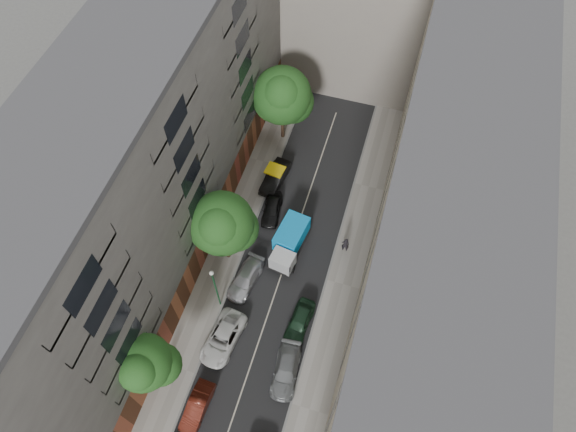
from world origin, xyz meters
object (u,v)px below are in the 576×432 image
at_px(tarp_truck, 289,242).
at_px(car_left_5, 275,177).
at_px(car_left_3, 245,279).
at_px(lamp_post, 215,285).
at_px(car_left_1, 197,406).
at_px(car_left_2, 223,338).
at_px(car_right_1, 286,371).
at_px(pedestrian, 345,245).
at_px(car_left_4, 272,209).
at_px(tree_mid, 223,226).
at_px(tree_near, 145,365).
at_px(car_right_2, 300,321).
at_px(tree_far, 283,98).

distance_m(tarp_truck, car_left_5, 7.83).
bearing_deg(car_left_3, lamp_post, -108.73).
height_order(car_left_1, car_left_2, car_left_2).
relative_size(car_right_1, pedestrian, 2.46).
bearing_deg(car_left_5, car_left_1, -80.70).
distance_m(tarp_truck, car_right_1, 11.30).
bearing_deg(pedestrian, car_left_4, -19.18).
bearing_deg(tree_mid, tarp_truck, 25.66).
relative_size(tarp_truck, car_right_1, 1.20).
distance_m(car_left_1, lamp_post, 9.29).
xyz_separation_m(tarp_truck, car_left_3, (-2.72, -4.23, -0.70)).
bearing_deg(car_left_2, car_left_3, 97.11).
bearing_deg(car_left_4, car_left_5, 95.33).
bearing_deg(tree_near, tree_mid, 84.13).
height_order(tarp_truck, car_left_1, tarp_truck).
height_order(car_right_2, tree_mid, tree_mid).
relative_size(car_left_1, car_left_2, 0.80).
bearing_deg(car_left_1, car_right_1, 41.24).
relative_size(car_left_5, lamp_post, 0.73).
bearing_deg(car_left_4, tree_far, 93.21).
bearing_deg(pedestrian, car_left_2, 51.33).
distance_m(car_left_4, tree_near, 18.95).
bearing_deg(tree_far, car_right_2, -69.17).
height_order(car_left_5, tree_far, tree_far).
distance_m(car_right_1, lamp_post, 8.83).
xyz_separation_m(car_right_2, tree_far, (-7.34, 19.29, 5.18)).
height_order(car_left_1, tree_near, tree_near).
height_order(car_left_4, tree_far, tree_far).
height_order(car_right_1, tree_mid, tree_mid).
bearing_deg(tarp_truck, car_left_1, -91.34).
bearing_deg(car_left_2, pedestrian, 62.91).
distance_m(car_left_1, tree_far, 28.62).
xyz_separation_m(lamp_post, pedestrian, (9.01, 8.25, -2.92)).
bearing_deg(tarp_truck, car_left_2, -96.81).
bearing_deg(tree_far, car_left_1, -86.53).
distance_m(tree_far, pedestrian, 15.40).
distance_m(car_left_4, lamp_post, 10.87).
distance_m(car_left_3, tree_mid, 5.80).
bearing_deg(car_left_4, tarp_truck, -58.23).
height_order(tarp_truck, lamp_post, lamp_post).
bearing_deg(car_right_1, lamp_post, 145.37).
distance_m(car_left_5, tree_far, 7.71).
xyz_separation_m(tarp_truck, tree_near, (-6.23, -14.62, 4.16)).
relative_size(tarp_truck, car_left_1, 1.39).
bearing_deg(tree_mid, car_left_5, 81.20).
relative_size(car_left_4, lamp_post, 0.64).
relative_size(car_right_1, tree_far, 0.53).
bearing_deg(lamp_post, tree_near, -105.22).
height_order(car_left_2, car_left_3, car_left_2).
bearing_deg(car_right_2, tree_mid, 157.24).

